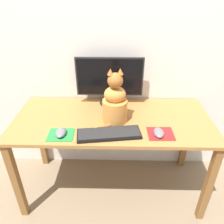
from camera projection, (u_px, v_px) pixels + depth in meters
ground_plane at (112, 186)px, 2.03m from camera, size 12.00×12.00×0.00m
wall_back at (113, 39)px, 1.71m from camera, size 7.00×0.04×2.50m
desk at (112, 128)px, 1.70m from camera, size 1.49×0.67×0.74m
monitor at (110, 79)px, 1.75m from camera, size 0.54×0.17×0.40m
keyboard at (109, 134)px, 1.46m from camera, size 0.44×0.20×0.02m
mousepad_left at (61, 135)px, 1.47m from camera, size 0.18×0.16×0.00m
mousepad_right at (161, 134)px, 1.48m from camera, size 0.18×0.16×0.00m
computer_mouse_left at (61, 132)px, 1.45m from camera, size 0.07×0.11×0.04m
computer_mouse_right at (159, 133)px, 1.46m from camera, size 0.07×0.11×0.03m
cat at (115, 103)px, 1.54m from camera, size 0.24×0.24×0.41m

